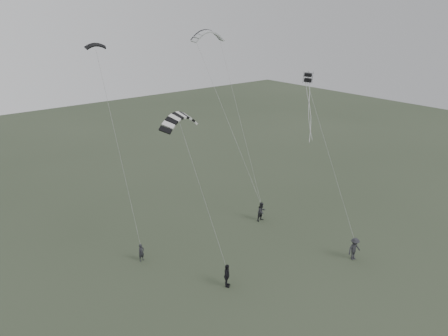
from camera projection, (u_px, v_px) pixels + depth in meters
ground at (255, 278)px, 32.96m from camera, size 140.00×140.00×0.00m
flyer_left at (141, 252)px, 34.97m from camera, size 0.59×0.44×1.48m
flyer_right at (262, 211)px, 41.60m from camera, size 0.95×0.76×1.87m
flyer_center at (227, 276)px, 31.64m from camera, size 1.10×1.02×1.81m
flyer_far at (354, 249)px, 35.09m from camera, size 1.32×0.87×1.91m
kite_dark_small at (95, 45)px, 34.20m from camera, size 1.67×0.86×0.66m
kite_pale_large at (208, 31)px, 42.75m from camera, size 3.60×1.22×1.60m
kite_striped at (179, 115)px, 29.42m from camera, size 3.54×2.21×1.49m
kite_box at (308, 77)px, 36.30m from camera, size 0.90×0.91×0.75m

